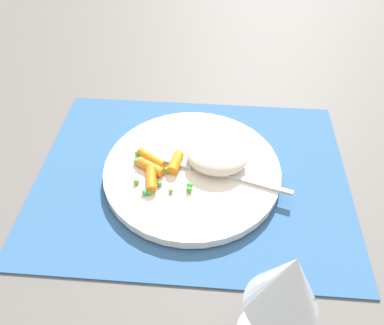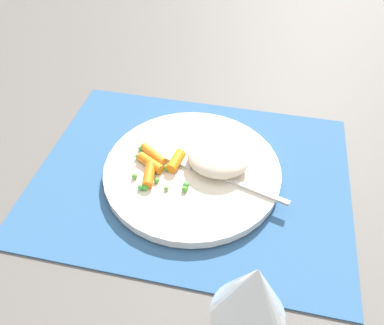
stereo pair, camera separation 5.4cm
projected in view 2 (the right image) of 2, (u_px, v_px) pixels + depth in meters
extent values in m
plane|color=#565451|center=(192.00, 176.00, 0.60)|extent=(2.40, 2.40, 0.00)
cube|color=#2D5684|center=(192.00, 175.00, 0.59)|extent=(0.48, 0.37, 0.01)
cylinder|color=silver|center=(192.00, 170.00, 0.59)|extent=(0.27, 0.27, 0.01)
ellipsoid|color=beige|center=(218.00, 158.00, 0.57)|extent=(0.09, 0.08, 0.03)
cylinder|color=orange|center=(177.00, 159.00, 0.58)|extent=(0.02, 0.04, 0.02)
cylinder|color=orange|center=(149.00, 175.00, 0.56)|extent=(0.02, 0.04, 0.02)
cylinder|color=orange|center=(153.00, 154.00, 0.59)|extent=(0.05, 0.04, 0.01)
cylinder|color=orange|center=(151.00, 163.00, 0.58)|extent=(0.05, 0.03, 0.01)
sphere|color=#54A53B|center=(141.00, 157.00, 0.59)|extent=(0.01, 0.01, 0.01)
sphere|color=green|center=(141.00, 187.00, 0.55)|extent=(0.01, 0.01, 0.01)
sphere|color=#499B45|center=(183.00, 184.00, 0.55)|extent=(0.01, 0.01, 0.01)
sphere|color=green|center=(141.00, 149.00, 0.60)|extent=(0.01, 0.01, 0.01)
sphere|color=#4A9C33|center=(157.00, 180.00, 0.56)|extent=(0.01, 0.01, 0.01)
sphere|color=green|center=(145.00, 187.00, 0.55)|extent=(0.01, 0.01, 0.01)
sphere|color=#599446|center=(139.00, 156.00, 0.59)|extent=(0.01, 0.01, 0.01)
sphere|color=#56A539|center=(135.00, 176.00, 0.56)|extent=(0.01, 0.01, 0.01)
sphere|color=#488E3C|center=(176.00, 166.00, 0.58)|extent=(0.01, 0.01, 0.01)
sphere|color=#4A9A2E|center=(185.00, 189.00, 0.54)|extent=(0.01, 0.01, 0.01)
sphere|color=#5BA13A|center=(166.00, 189.00, 0.55)|extent=(0.01, 0.01, 0.01)
sphere|color=green|center=(155.00, 170.00, 0.57)|extent=(0.01, 0.01, 0.01)
sphere|color=#589D2E|center=(167.00, 168.00, 0.57)|extent=(0.01, 0.01, 0.01)
cube|color=silver|center=(179.00, 161.00, 0.59)|extent=(0.05, 0.03, 0.01)
cube|color=silver|center=(239.00, 184.00, 0.55)|extent=(0.15, 0.05, 0.01)
cone|color=silver|center=(252.00, 293.00, 0.33)|extent=(0.07, 0.07, 0.08)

